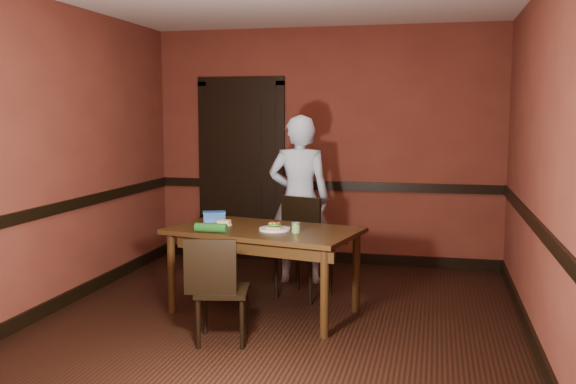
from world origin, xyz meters
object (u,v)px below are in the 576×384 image
at_px(chair_far, 304,249).
at_px(sauce_jar, 296,228).
at_px(person, 299,199).
at_px(cheese_saucer, 224,223).
at_px(chair_near, 222,289).
at_px(sandwich_plate, 275,228).
at_px(dining_table, 264,271).
at_px(food_tub, 214,216).

bearing_deg(chair_far, sauce_jar, -63.74).
xyz_separation_m(person, cheese_saucer, (-0.47, -1.00, -0.10)).
height_order(chair_near, sandwich_plate, chair_near).
xyz_separation_m(dining_table, cheese_saucer, (-0.39, 0.09, 0.39)).
height_order(dining_table, chair_far, chair_far).
bearing_deg(chair_near, cheese_saucer, -83.84).
bearing_deg(sandwich_plate, cheese_saucer, 164.16).
bearing_deg(food_tub, person, 31.22).
relative_size(dining_table, chair_far, 1.71).
distance_m(chair_far, sauce_jar, 0.76).
distance_m(dining_table, person, 1.19).
height_order(person, cheese_saucer, person).
distance_m(chair_far, cheese_saucer, 0.83).
bearing_deg(cheese_saucer, dining_table, -12.31).
xyz_separation_m(chair_near, sandwich_plate, (0.23, 0.71, 0.35)).
relative_size(chair_near, sandwich_plate, 3.08).
bearing_deg(person, chair_far, 98.09).
height_order(sandwich_plate, cheese_saucer, sandwich_plate).
height_order(dining_table, person, person).
distance_m(person, sauce_jar, 1.25).
bearing_deg(cheese_saucer, sandwich_plate, -15.84).
relative_size(chair_near, sauce_jar, 9.60).
height_order(chair_far, cheese_saucer, chair_far).
relative_size(person, cheese_saucer, 12.06).
bearing_deg(person, sauce_jar, 92.47).
bearing_deg(person, sandwich_plate, 83.26).
distance_m(chair_far, person, 0.69).
distance_m(person, food_tub, 1.04).
relative_size(chair_far, sauce_jar, 10.84).
bearing_deg(sandwich_plate, chair_far, 77.99).
height_order(chair_far, person, person).
distance_m(chair_near, sauce_jar, 0.85).
bearing_deg(sandwich_plate, food_tub, 153.85).
height_order(dining_table, sauce_jar, sauce_jar).
bearing_deg(food_tub, sauce_jar, -46.51).
distance_m(sauce_jar, cheese_saucer, 0.73).
bearing_deg(chair_near, person, -107.62).
distance_m(sandwich_plate, food_tub, 0.73).
height_order(dining_table, food_tub, food_tub).
bearing_deg(chair_near, food_tub, -79.02).
xyz_separation_m(chair_far, person, (-0.16, 0.54, 0.39)).
distance_m(sandwich_plate, sauce_jar, 0.22).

